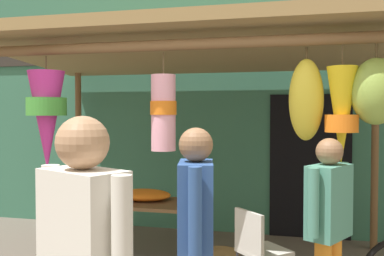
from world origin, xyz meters
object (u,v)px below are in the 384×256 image
flower_heap_on_table (145,195)px  folding_chair (258,246)px  shopper_by_bananas (196,231)px  passerby_at_right (329,220)px  display_table (143,207)px

flower_heap_on_table → folding_chair: bearing=-32.6°
folding_chair → shopper_by_bananas: shopper_by_bananas is taller
flower_heap_on_table → passerby_at_right: size_ratio=0.43×
shopper_by_bananas → folding_chair: bearing=77.1°
display_table → flower_heap_on_table: flower_heap_on_table is taller
display_table → shopper_by_bananas: (1.16, -2.14, 0.36)m
display_table → folding_chair: bearing=-30.5°
display_table → passerby_at_right: 2.47m
shopper_by_bananas → display_table: bearing=118.4°
shopper_by_bananas → flower_heap_on_table: bearing=117.6°
display_table → folding_chair: folding_chair is taller
flower_heap_on_table → folding_chair: folding_chair is taller
display_table → folding_chair: 1.69m
folding_chair → passerby_at_right: passerby_at_right is taller
flower_heap_on_table → shopper_by_bananas: size_ratio=0.40×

